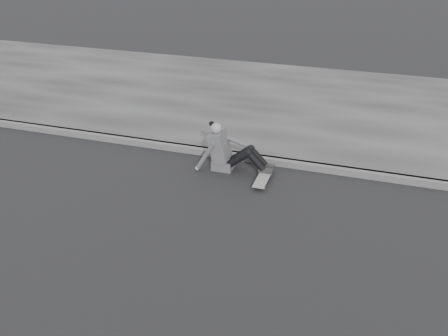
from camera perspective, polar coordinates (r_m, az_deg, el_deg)
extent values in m
plane|color=black|center=(6.86, 9.99, -10.27)|extent=(80.00, 80.00, 0.00)
cube|color=#555555|center=(9.01, 12.53, -0.18)|extent=(24.00, 0.16, 0.12)
cube|color=#393939|center=(11.78, 14.21, 6.39)|extent=(24.00, 6.00, 0.12)
cylinder|color=#A4A49F|center=(8.36, 3.59, -2.10)|extent=(0.03, 0.05, 0.05)
cylinder|color=#A4A49F|center=(8.33, 4.59, -2.25)|extent=(0.03, 0.05, 0.05)
cylinder|color=#A4A49F|center=(8.80, 4.44, -0.49)|extent=(0.03, 0.05, 0.05)
cylinder|color=#A4A49F|center=(8.78, 5.39, -0.63)|extent=(0.03, 0.05, 0.05)
cube|color=#2B2B2E|center=(8.33, 4.10, -2.01)|extent=(0.16, 0.04, 0.03)
cube|color=#2B2B2E|center=(8.78, 4.92, -0.40)|extent=(0.16, 0.04, 0.03)
cube|color=slate|center=(8.54, 4.53, -1.04)|extent=(0.20, 0.78, 0.02)
cube|color=#49494C|center=(8.94, -0.08, 0.50)|extent=(0.36, 0.34, 0.18)
cube|color=#49494C|center=(8.80, -0.52, 2.53)|extent=(0.37, 0.40, 0.57)
cube|color=#49494C|center=(8.79, -1.32, 3.35)|extent=(0.14, 0.30, 0.20)
cylinder|color=gray|center=(8.72, -0.83, 4.00)|extent=(0.09, 0.09, 0.08)
sphere|color=gray|center=(8.69, -0.90, 4.55)|extent=(0.20, 0.20, 0.20)
sphere|color=black|center=(8.70, -1.43, 5.10)|extent=(0.09, 0.09, 0.09)
cylinder|color=black|center=(8.69, 1.72, 1.10)|extent=(0.43, 0.13, 0.39)
cylinder|color=black|center=(8.84, 2.04, 1.59)|extent=(0.43, 0.13, 0.39)
cylinder|color=black|center=(8.62, 3.63, 0.79)|extent=(0.35, 0.11, 0.36)
cylinder|color=black|center=(8.78, 3.93, 1.30)|extent=(0.35, 0.11, 0.36)
sphere|color=black|center=(8.59, 2.79, 1.75)|extent=(0.13, 0.13, 0.13)
sphere|color=black|center=(8.75, 3.10, 2.24)|extent=(0.13, 0.13, 0.13)
cube|color=#282828|center=(8.66, 4.79, -0.30)|extent=(0.24, 0.08, 0.07)
cube|color=#282828|center=(8.81, 5.06, 0.22)|extent=(0.24, 0.08, 0.07)
cylinder|color=#49494C|center=(8.75, -2.19, 1.31)|extent=(0.38, 0.08, 0.58)
sphere|color=gray|center=(8.90, -3.09, -0.03)|extent=(0.08, 0.08, 0.08)
cylinder|color=#49494C|center=(8.85, 1.28, 3.10)|extent=(0.48, 0.08, 0.21)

